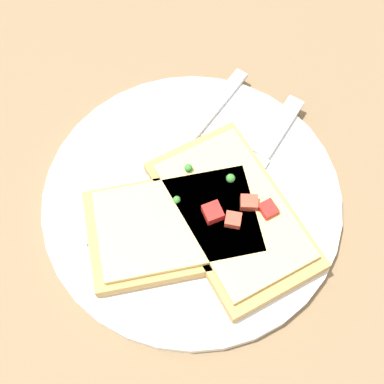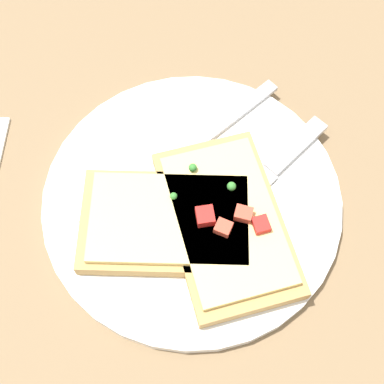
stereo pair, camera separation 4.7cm
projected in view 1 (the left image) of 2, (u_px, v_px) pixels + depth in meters
ground_plane at (192, 203)px, 0.49m from camera, size 4.00×4.00×0.00m
plate at (192, 200)px, 0.48m from camera, size 0.27×0.27×0.01m
fork at (166, 165)px, 0.49m from camera, size 0.18×0.17×0.01m
knife at (256, 163)px, 0.49m from camera, size 0.14×0.15×0.01m
pizza_slice_main at (177, 226)px, 0.45m from camera, size 0.15×0.09×0.03m
pizza_slice_corner at (233, 214)px, 0.46m from camera, size 0.14×0.18×0.03m
crumb_scatter at (201, 248)px, 0.45m from camera, size 0.13×0.08×0.01m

